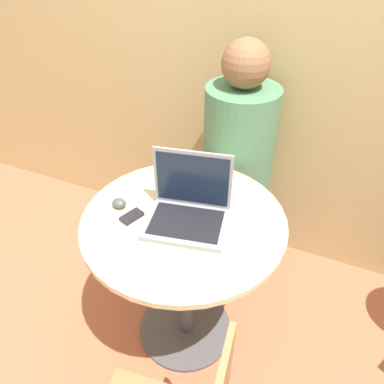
# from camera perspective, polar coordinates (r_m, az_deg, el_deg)

# --- Properties ---
(ground_plane) EXTENTS (12.00, 12.00, 0.00)m
(ground_plane) POSITION_cam_1_polar(r_m,az_deg,el_deg) (2.06, -0.97, -20.09)
(ground_plane) COLOR #B26042
(back_wall) EXTENTS (7.00, 0.05, 2.60)m
(back_wall) POSITION_cam_1_polar(r_m,az_deg,el_deg) (1.93, 9.69, 23.83)
(back_wall) COLOR tan
(back_wall) RESTS_ON ground_plane
(round_table) EXTENTS (0.81, 0.81, 0.76)m
(round_table) POSITION_cam_1_polar(r_m,az_deg,el_deg) (1.62, -1.18, -9.32)
(round_table) COLOR #4C4C51
(round_table) RESTS_ON ground_plane
(laptop) EXTENTS (0.35, 0.29, 0.27)m
(laptop) POSITION_cam_1_polar(r_m,az_deg,el_deg) (1.43, -0.54, -2.41)
(laptop) COLOR gray
(laptop) RESTS_ON round_table
(cell_phone) EXTENTS (0.08, 0.10, 0.02)m
(cell_phone) POSITION_cam_1_polar(r_m,az_deg,el_deg) (1.49, -9.18, -3.70)
(cell_phone) COLOR black
(cell_phone) RESTS_ON round_table
(computer_mouse) EXTENTS (0.06, 0.05, 0.04)m
(computer_mouse) POSITION_cam_1_polar(r_m,az_deg,el_deg) (1.55, -11.04, -1.69)
(computer_mouse) COLOR #4C4C51
(computer_mouse) RESTS_ON round_table
(person_seated) EXTENTS (0.40, 0.57, 1.30)m
(person_seated) POSITION_cam_1_polar(r_m,az_deg,el_deg) (2.10, 6.97, 2.43)
(person_seated) COLOR #3D4766
(person_seated) RESTS_ON ground_plane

